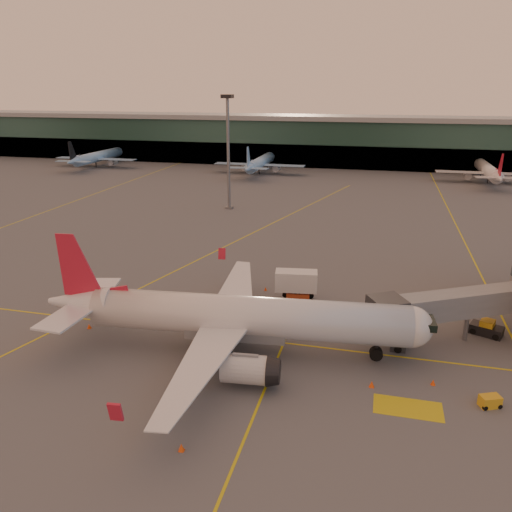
% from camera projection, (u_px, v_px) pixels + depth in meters
% --- Properties ---
extents(ground, '(600.00, 600.00, 0.00)m').
position_uv_depth(ground, '(228.00, 360.00, 52.11)').
color(ground, '#4C4F54').
rests_on(ground, ground).
extents(taxi_markings, '(100.12, 173.00, 0.01)m').
position_uv_depth(taxi_markings, '(260.00, 237.00, 94.67)').
color(taxi_markings, gold).
rests_on(taxi_markings, ground).
extents(terminal, '(400.00, 20.00, 17.60)m').
position_uv_depth(terminal, '(343.00, 141.00, 179.59)').
color(terminal, '#19382D').
rests_on(terminal, ground).
extents(mast_west_near, '(2.40, 2.40, 25.60)m').
position_uv_depth(mast_west_near, '(228.00, 144.00, 112.61)').
color(mast_west_near, slate).
rests_on(mast_west_near, ground).
extents(distant_aircraft_row, '(225.00, 34.00, 13.00)m').
position_uv_depth(distant_aircraft_row, '(180.00, 170.00, 172.93)').
color(distant_aircraft_row, '#85B2DF').
rests_on(distant_aircraft_row, ground).
extents(main_airplane, '(41.23, 37.23, 12.44)m').
position_uv_depth(main_airplane, '(235.00, 317.00, 52.48)').
color(main_airplane, silver).
rests_on(main_airplane, ground).
extents(jet_bridge, '(22.74, 14.39, 6.07)m').
position_uv_depth(jet_bridge, '(480.00, 304.00, 55.36)').
color(jet_bridge, slate).
rests_on(jet_bridge, ground).
extents(catering_truck, '(5.73, 3.10, 4.23)m').
position_uv_depth(catering_truck, '(297.00, 284.00, 65.66)').
color(catering_truck, '#A83918').
rests_on(catering_truck, ground).
extents(gpu_cart, '(2.10, 1.72, 1.06)m').
position_uv_depth(gpu_cart, '(490.00, 401.00, 44.30)').
color(gpu_cart, gold).
rests_on(gpu_cart, ground).
extents(pushback_tug, '(3.91, 3.06, 1.79)m').
position_uv_depth(pushback_tug, '(486.00, 329.00, 57.23)').
color(pushback_tug, black).
rests_on(pushback_tug, ground).
extents(cone_nose, '(0.45, 0.45, 0.57)m').
position_uv_depth(cone_nose, '(433.00, 382.00, 47.63)').
color(cone_nose, '#FB4D0D').
rests_on(cone_nose, ground).
extents(cone_tail, '(0.47, 0.47, 0.60)m').
position_uv_depth(cone_tail, '(89.00, 326.00, 58.82)').
color(cone_tail, '#FB4D0D').
rests_on(cone_tail, ground).
extents(cone_wing_right, '(0.50, 0.50, 0.64)m').
position_uv_depth(cone_wing_right, '(181.00, 447.00, 38.96)').
color(cone_wing_right, '#FB4D0D').
rests_on(cone_wing_right, ground).
extents(cone_wing_left, '(0.40, 0.40, 0.50)m').
position_uv_depth(cone_wing_left, '(266.00, 289.00, 69.91)').
color(cone_wing_left, '#FB4D0D').
rests_on(cone_wing_left, ground).
extents(cone_fwd, '(0.50, 0.50, 0.64)m').
position_uv_depth(cone_fwd, '(372.00, 384.00, 47.28)').
color(cone_fwd, '#FB4D0D').
rests_on(cone_fwd, ground).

